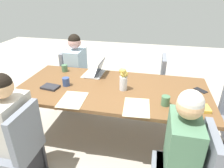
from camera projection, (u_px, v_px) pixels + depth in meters
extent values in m
plane|color=#B2A899|center=(112.00, 136.00, 2.76)|extent=(10.00, 10.00, 0.00)
cube|color=brown|center=(112.00, 89.00, 2.44)|extent=(2.28, 1.07, 0.04)
cylinder|color=brown|center=(18.00, 125.00, 2.41)|extent=(0.07, 0.07, 0.70)
cylinder|color=brown|center=(206.00, 153.00, 2.00)|extent=(0.07, 0.07, 0.70)
cylinder|color=brown|center=(53.00, 90.00, 3.21)|extent=(0.07, 0.07, 0.70)
cylinder|color=brown|center=(194.00, 106.00, 2.79)|extent=(0.07, 0.07, 0.70)
cube|color=slate|center=(208.00, 157.00, 1.53)|extent=(0.06, 0.42, 0.45)
cube|color=#4C7556|center=(182.00, 145.00, 1.61)|extent=(0.24, 0.40, 0.50)
sphere|color=tan|center=(190.00, 106.00, 1.45)|extent=(0.20, 0.20, 0.20)
sphere|color=beige|center=(191.00, 102.00, 1.43)|extent=(0.19, 0.19, 0.19)
cube|color=slate|center=(13.00, 150.00, 1.96)|extent=(0.44, 0.44, 0.08)
cube|color=slate|center=(26.00, 131.00, 1.80)|extent=(0.06, 0.42, 0.45)
cylinder|color=#333338|center=(14.00, 151.00, 2.26)|extent=(0.04, 0.04, 0.37)
cylinder|color=#333338|center=(45.00, 156.00, 2.18)|extent=(0.04, 0.04, 0.37)
cube|color=#2D2D33|center=(21.00, 160.00, 2.09)|extent=(0.36, 0.34, 0.45)
cube|color=#B7B2A8|center=(11.00, 122.00, 1.88)|extent=(0.24, 0.40, 0.50)
sphere|color=#E2AC78|center=(1.00, 87.00, 1.72)|extent=(0.20, 0.20, 0.20)
sphere|color=black|center=(1.00, 84.00, 1.71)|extent=(0.19, 0.19, 0.19)
cube|color=slate|center=(79.00, 79.00, 3.44)|extent=(0.44, 0.44, 0.08)
cube|color=slate|center=(67.00, 64.00, 3.36)|extent=(0.06, 0.42, 0.45)
cylinder|color=#333338|center=(93.00, 87.00, 3.67)|extent=(0.04, 0.04, 0.37)
cylinder|color=#333338|center=(87.00, 97.00, 3.34)|extent=(0.04, 0.04, 0.37)
cylinder|color=#333338|center=(74.00, 85.00, 3.74)|extent=(0.04, 0.04, 0.37)
cylinder|color=#333338|center=(65.00, 95.00, 3.41)|extent=(0.04, 0.04, 0.37)
cube|color=#2D2D33|center=(78.00, 90.00, 3.47)|extent=(0.36, 0.34, 0.45)
cube|color=#99B7CC|center=(76.00, 65.00, 3.26)|extent=(0.24, 0.40, 0.50)
sphere|color=tan|center=(74.00, 42.00, 3.10)|extent=(0.20, 0.20, 0.20)
sphere|color=black|center=(74.00, 40.00, 3.09)|extent=(0.19, 0.19, 0.19)
cube|color=slate|center=(173.00, 87.00, 3.17)|extent=(0.44, 0.44, 0.08)
cube|color=slate|center=(163.00, 71.00, 3.09)|extent=(0.06, 0.42, 0.45)
cylinder|color=#333338|center=(183.00, 95.00, 3.40)|extent=(0.04, 0.04, 0.37)
cylinder|color=#333338|center=(185.00, 107.00, 3.06)|extent=(0.04, 0.04, 0.37)
cylinder|color=#333338|center=(160.00, 93.00, 3.47)|extent=(0.04, 0.04, 0.37)
cylinder|color=#333338|center=(160.00, 104.00, 3.14)|extent=(0.04, 0.04, 0.37)
cylinder|color=#333338|center=(222.00, 152.00, 2.24)|extent=(0.04, 0.04, 0.37)
cylinder|color=#333338|center=(214.00, 131.00, 2.57)|extent=(0.04, 0.04, 0.37)
cylinder|color=silver|center=(123.00, 83.00, 2.35)|extent=(0.09, 0.09, 0.17)
sphere|color=gold|center=(125.00, 74.00, 2.30)|extent=(0.06, 0.06, 0.06)
cylinder|color=#477A3D|center=(125.00, 75.00, 2.30)|extent=(0.01, 0.01, 0.04)
sphere|color=gold|center=(124.00, 72.00, 2.30)|extent=(0.04, 0.04, 0.04)
cylinder|color=#477A3D|center=(124.00, 74.00, 2.31)|extent=(0.01, 0.01, 0.06)
sphere|color=gold|center=(122.00, 71.00, 2.31)|extent=(0.06, 0.06, 0.06)
cylinder|color=#477A3D|center=(122.00, 73.00, 2.33)|extent=(0.01, 0.01, 0.06)
sphere|color=gold|center=(123.00, 74.00, 2.30)|extent=(0.06, 0.06, 0.06)
cylinder|color=#477A3D|center=(123.00, 76.00, 2.31)|extent=(0.01, 0.01, 0.03)
sphere|color=gold|center=(124.00, 71.00, 2.27)|extent=(0.06, 0.06, 0.06)
cylinder|color=#477A3D|center=(124.00, 74.00, 2.29)|extent=(0.01, 0.01, 0.08)
cube|color=beige|center=(137.00, 107.00, 2.04)|extent=(0.29, 0.38, 0.00)
cube|color=beige|center=(73.00, 100.00, 2.17)|extent=(0.28, 0.37, 0.00)
cube|color=beige|center=(94.00, 74.00, 2.82)|extent=(0.28, 0.37, 0.00)
cube|color=silver|center=(95.00, 74.00, 2.79)|extent=(0.22, 0.32, 0.02)
cube|color=black|center=(100.00, 67.00, 2.73)|extent=(0.08, 0.31, 0.19)
cylinder|color=#47704C|center=(165.00, 101.00, 2.06)|extent=(0.09, 0.09, 0.10)
cylinder|color=#47704C|center=(65.00, 68.00, 2.88)|extent=(0.08, 0.08, 0.10)
cylinder|color=#33477A|center=(66.00, 82.00, 2.47)|extent=(0.09, 0.09, 0.10)
cube|color=gold|center=(199.00, 108.00, 1.99)|extent=(0.22, 0.17, 0.03)
cube|color=#28282D|center=(50.00, 87.00, 2.42)|extent=(0.22, 0.17, 0.03)
cube|color=black|center=(201.00, 90.00, 2.36)|extent=(0.15, 0.16, 0.01)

